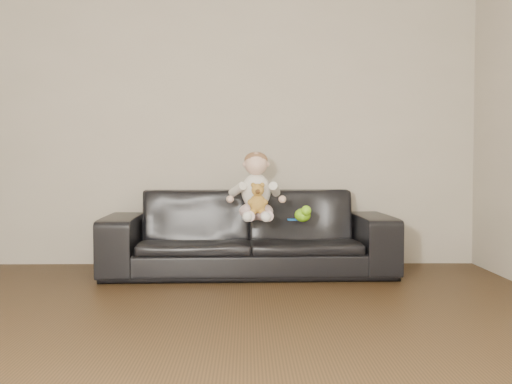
{
  "coord_description": "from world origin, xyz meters",
  "views": [
    {
      "loc": [
        0.52,
        -2.83,
        0.88
      ],
      "look_at": [
        0.59,
        2.14,
        0.66
      ],
      "focal_mm": 45.0,
      "sensor_mm": 36.0,
      "label": 1
    }
  ],
  "objects_px": {
    "baby": "(256,190)",
    "teddy_bear": "(258,199)",
    "toy_blue_disc": "(293,219)",
    "toy_rattle": "(305,216)",
    "sofa": "(248,232)",
    "toy_green": "(303,215)"
  },
  "relations": [
    {
      "from": "baby",
      "to": "teddy_bear",
      "type": "relative_size",
      "value": 2.31
    },
    {
      "from": "toy_green",
      "to": "toy_blue_disc",
      "type": "height_order",
      "value": "toy_green"
    },
    {
      "from": "toy_green",
      "to": "toy_rattle",
      "type": "xyz_separation_m",
      "value": [
        0.03,
        0.12,
        -0.02
      ]
    },
    {
      "from": "sofa",
      "to": "toy_rattle",
      "type": "xyz_separation_m",
      "value": [
        0.44,
        -0.14,
        0.14
      ]
    },
    {
      "from": "baby",
      "to": "teddy_bear",
      "type": "bearing_deg",
      "value": -96.26
    },
    {
      "from": "sofa",
      "to": "teddy_bear",
      "type": "relative_size",
      "value": 9.88
    },
    {
      "from": "sofa",
      "to": "toy_rattle",
      "type": "bearing_deg",
      "value": -19.78
    },
    {
      "from": "sofa",
      "to": "toy_blue_disc",
      "type": "relative_size",
      "value": 25.09
    },
    {
      "from": "toy_green",
      "to": "sofa",
      "type": "bearing_deg",
      "value": 147.13
    },
    {
      "from": "toy_blue_disc",
      "to": "baby",
      "type": "bearing_deg",
      "value": -179.84
    },
    {
      "from": "sofa",
      "to": "baby",
      "type": "distance_m",
      "value": 0.37
    },
    {
      "from": "baby",
      "to": "teddy_bear",
      "type": "distance_m",
      "value": 0.17
    },
    {
      "from": "toy_green",
      "to": "toy_blue_disc",
      "type": "distance_m",
      "value": 0.16
    },
    {
      "from": "sofa",
      "to": "toy_rattle",
      "type": "relative_size",
      "value": 33.0
    },
    {
      "from": "teddy_bear",
      "to": "sofa",
      "type": "bearing_deg",
      "value": 97.06
    },
    {
      "from": "sofa",
      "to": "baby",
      "type": "bearing_deg",
      "value": -66.12
    },
    {
      "from": "sofa",
      "to": "baby",
      "type": "relative_size",
      "value": 4.27
    },
    {
      "from": "sofa",
      "to": "toy_green",
      "type": "height_order",
      "value": "sofa"
    },
    {
      "from": "sofa",
      "to": "baby",
      "type": "height_order",
      "value": "baby"
    },
    {
      "from": "toy_green",
      "to": "baby",
      "type": "bearing_deg",
      "value": 158.11
    },
    {
      "from": "toy_blue_disc",
      "to": "toy_rattle",
      "type": "bearing_deg",
      "value": -11.6
    },
    {
      "from": "teddy_bear",
      "to": "toy_rattle",
      "type": "xyz_separation_m",
      "value": [
        0.37,
        0.14,
        -0.14
      ]
    }
  ]
}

